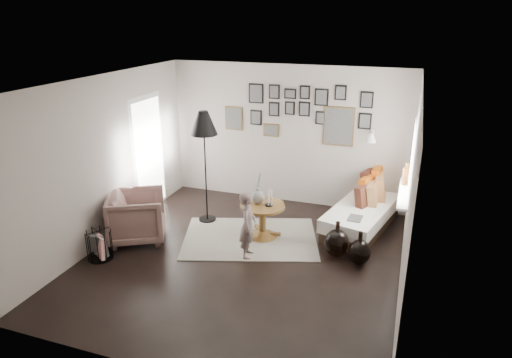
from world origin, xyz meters
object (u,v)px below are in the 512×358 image
(vase, at_px, (258,194))
(child, at_px, (248,225))
(demijohn_large, at_px, (337,243))
(demijohn_small, at_px, (359,252))
(floor_lamp, at_px, (204,127))
(magazine_basket, at_px, (99,245))
(daybed, at_px, (363,211))
(armchair, at_px, (137,216))
(pedestal_table, at_px, (262,222))

(vase, height_order, child, vase)
(demijohn_large, xyz_separation_m, demijohn_small, (0.35, -0.12, -0.02))
(floor_lamp, distance_m, demijohn_large, 2.82)
(floor_lamp, relative_size, magazine_basket, 4.11)
(daybed, bearing_deg, demijohn_small, -71.79)
(demijohn_large, bearing_deg, floor_lamp, 167.78)
(daybed, bearing_deg, magazine_basket, -132.84)
(armchair, xyz_separation_m, child, (1.87, 0.05, 0.12))
(demijohn_small, bearing_deg, vase, 167.41)
(armchair, xyz_separation_m, floor_lamp, (0.75, 1.00, 1.29))
(magazine_basket, xyz_separation_m, child, (2.06, 0.77, 0.29))
(magazine_basket, bearing_deg, demijohn_large, 20.23)
(demijohn_large, height_order, child, child)
(floor_lamp, height_order, magazine_basket, floor_lamp)
(magazine_basket, bearing_deg, child, 20.57)
(daybed, xyz_separation_m, armchair, (-3.36, -1.64, 0.10))
(vase, bearing_deg, demijohn_large, -10.85)
(pedestal_table, relative_size, demijohn_small, 1.41)
(daybed, relative_size, demijohn_small, 3.88)
(daybed, distance_m, demijohn_small, 1.28)
(magazine_basket, relative_size, demijohn_large, 0.85)
(demijohn_small, relative_size, child, 0.50)
(vase, bearing_deg, child, -83.77)
(pedestal_table, bearing_deg, daybed, 31.61)
(vase, relative_size, armchair, 0.60)
(magazine_basket, height_order, child, child)
(demijohn_large, relative_size, demijohn_small, 1.10)
(pedestal_table, distance_m, demijohn_large, 1.27)
(daybed, height_order, demijohn_large, daybed)
(vase, height_order, daybed, vase)
(daybed, relative_size, demijohn_large, 3.53)
(pedestal_table, relative_size, floor_lamp, 0.37)
(daybed, bearing_deg, armchair, -140.48)
(pedestal_table, height_order, vase, vase)
(vase, relative_size, daybed, 0.26)
(vase, bearing_deg, pedestal_table, -14.04)
(daybed, distance_m, magazine_basket, 4.27)
(magazine_basket, bearing_deg, floor_lamp, 61.35)
(floor_lamp, bearing_deg, child, -40.75)
(armchair, bearing_deg, vase, -95.81)
(demijohn_small, bearing_deg, child, -168.46)
(armchair, bearing_deg, pedestal_table, -97.22)
(pedestal_table, height_order, demijohn_large, pedestal_table)
(magazine_basket, bearing_deg, armchair, 75.21)
(daybed, xyz_separation_m, demijohn_large, (-0.24, -1.15, -0.08))
(pedestal_table, distance_m, daybed, 1.75)
(daybed, distance_m, armchair, 3.74)
(daybed, bearing_deg, demijohn_large, -88.52)
(armchair, distance_m, floor_lamp, 1.80)
(demijohn_large, height_order, demijohn_small, demijohn_large)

